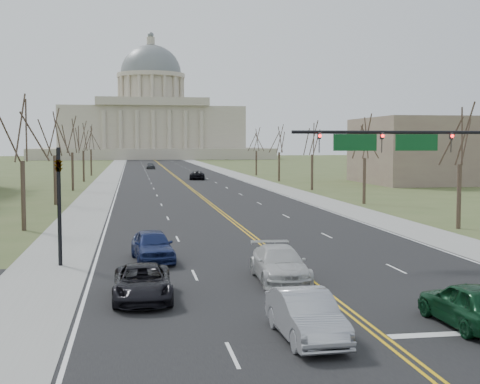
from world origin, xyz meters
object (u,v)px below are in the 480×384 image
object	(u,v)px
car_sb_inner_lead	(306,316)
car_far_sb	(151,166)
signal_mast	(415,151)
car_sb_outer_second	(152,246)
car_sb_inner_second	(280,264)
car_nb_inner_lead	(469,304)
signal_left	(59,193)
car_sb_outer_lead	(143,283)
car_far_nb	(197,175)

from	to	relation	value
car_sb_inner_lead	car_far_sb	xyz separation A→B (m)	(-1.11, 138.46, 0.02)
signal_mast	car_sb_outer_second	bearing A→B (deg)	177.69
car_sb_inner_second	car_far_sb	bearing A→B (deg)	92.34
signal_mast	car_sb_outer_second	xyz separation A→B (m)	(-14.29, 0.58, -4.92)
car_nb_inner_lead	car_sb_inner_second	distance (m)	9.57
car_sb_outer_second	signal_mast	bearing A→B (deg)	-8.06
car_sb_inner_lead	car_far_sb	world-z (taller)	car_far_sb
car_sb_inner_lead	car_sb_outer_second	size ratio (longest dim) A/B	0.96
signal_left	car_sb_outer_lead	xyz separation A→B (m)	(4.00, -8.10, -3.01)
car_sb_inner_second	car_far_sb	size ratio (longest dim) A/B	1.15
car_sb_inner_lead	car_sb_inner_second	distance (m)	8.91
car_far_nb	signal_mast	bearing A→B (deg)	99.98
car_sb_inner_second	car_far_nb	bearing A→B (deg)	88.38
car_sb_inner_lead	car_sb_outer_lead	bearing A→B (deg)	126.89
car_sb_inner_lead	car_far_nb	world-z (taller)	car_sb_inner_lead
signal_left	car_sb_outer_lead	distance (m)	9.52
car_sb_outer_lead	car_sb_inner_lead	bearing A→B (deg)	-50.60
signal_mast	signal_left	world-z (taller)	signal_mast
car_far_nb	car_sb_inner_second	bearing A→B (deg)	93.71
car_far_sb	car_nb_inner_lead	bearing A→B (deg)	-90.17
signal_left	car_far_nb	world-z (taller)	signal_left
signal_left	car_sb_inner_lead	bearing A→B (deg)	-57.72
car_far_sb	car_sb_inner_second	bearing A→B (deg)	-92.05
car_sb_outer_lead	car_nb_inner_lead	bearing A→B (deg)	-27.43
signal_left	car_sb_inner_second	distance (m)	11.90
signal_left	car_sb_inner_lead	size ratio (longest dim) A/B	1.29
car_sb_outer_second	car_far_nb	distance (m)	77.81
signal_left	car_far_sb	world-z (taller)	signal_left
car_sb_inner_lead	car_far_sb	size ratio (longest dim) A/B	1.01
signal_mast	car_far_nb	size ratio (longest dim) A/B	2.25
car_sb_inner_second	car_far_sb	distance (m)	129.64
car_far_sb	signal_left	bearing A→B (deg)	-96.69
car_nb_inner_lead	car_sb_inner_lead	distance (m)	5.83
signal_mast	car_sb_inner_second	xyz separation A→B (m)	(-8.79, -5.47, -4.98)
car_sb_outer_second	signal_left	bearing A→B (deg)	-178.72
signal_left	car_sb_inner_second	size ratio (longest dim) A/B	1.13
car_far_nb	car_far_sb	bearing A→B (deg)	-75.27
car_sb_inner_second	car_far_sb	xyz separation A→B (m)	(-2.22, 129.62, 0.01)
signal_mast	car_sb_inner_lead	bearing A→B (deg)	-124.70
car_nb_inner_lead	car_far_sb	world-z (taller)	car_nb_inner_lead
car_sb_inner_lead	car_sb_inner_second	bearing A→B (deg)	80.68
signal_mast	car_nb_inner_lead	distance (m)	15.24
car_nb_inner_lead	car_sb_outer_second	size ratio (longest dim) A/B	0.95
signal_mast	car_sb_inner_second	distance (m)	11.49
signal_mast	car_far_sb	size ratio (longest dim) A/B	2.63
car_sb_inner_second	car_far_nb	size ratio (longest dim) A/B	0.99
car_sb_inner_lead	car_far_sb	distance (m)	138.46
car_sb_inner_second	car_sb_inner_lead	bearing A→B (deg)	-95.82
signal_mast	car_sb_inner_lead	world-z (taller)	signal_mast
signal_mast	signal_left	distance (m)	19.06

